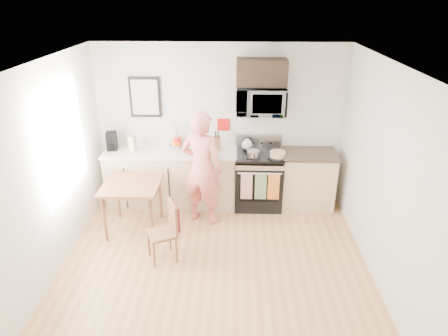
{
  "coord_description": "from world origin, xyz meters",
  "views": [
    {
      "loc": [
        0.25,
        -3.94,
        3.32
      ],
      "look_at": [
        0.1,
        1.0,
        1.1
      ],
      "focal_mm": 32.0,
      "sensor_mm": 36.0,
      "label": 1
    }
  ],
  "objects_px": {
    "person": "(202,169)",
    "chair": "(170,223)",
    "dining_table": "(132,189)",
    "range": "(258,181)",
    "microwave": "(261,101)",
    "cake": "(278,155)"
  },
  "relations": [
    {
      "from": "person",
      "to": "chair",
      "type": "bearing_deg",
      "value": 89.53
    },
    {
      "from": "person",
      "to": "dining_table",
      "type": "bearing_deg",
      "value": 35.37
    },
    {
      "from": "chair",
      "to": "range",
      "type": "bearing_deg",
      "value": 25.53
    },
    {
      "from": "microwave",
      "to": "chair",
      "type": "xyz_separation_m",
      "value": [
        -1.23,
        -1.59,
        -1.23
      ]
    },
    {
      "from": "cake",
      "to": "dining_table",
      "type": "bearing_deg",
      "value": -163.07
    },
    {
      "from": "microwave",
      "to": "person",
      "type": "height_order",
      "value": "microwave"
    },
    {
      "from": "range",
      "to": "cake",
      "type": "xyz_separation_m",
      "value": [
        0.28,
        -0.15,
        0.53
      ]
    },
    {
      "from": "chair",
      "to": "dining_table",
      "type": "bearing_deg",
      "value": 108.7
    },
    {
      "from": "range",
      "to": "microwave",
      "type": "xyz_separation_m",
      "value": [
        -0.0,
        0.1,
        1.32
      ]
    },
    {
      "from": "range",
      "to": "microwave",
      "type": "height_order",
      "value": "microwave"
    },
    {
      "from": "dining_table",
      "to": "chair",
      "type": "xyz_separation_m",
      "value": [
        0.65,
        -0.68,
        -0.14
      ]
    },
    {
      "from": "microwave",
      "to": "chair",
      "type": "relative_size",
      "value": 0.92
    },
    {
      "from": "microwave",
      "to": "cake",
      "type": "bearing_deg",
      "value": -42.82
    },
    {
      "from": "person",
      "to": "dining_table",
      "type": "height_order",
      "value": "person"
    },
    {
      "from": "chair",
      "to": "person",
      "type": "bearing_deg",
      "value": 44.95
    },
    {
      "from": "person",
      "to": "cake",
      "type": "relative_size",
      "value": 6.02
    },
    {
      "from": "microwave",
      "to": "cake",
      "type": "distance_m",
      "value": 0.87
    },
    {
      "from": "range",
      "to": "dining_table",
      "type": "xyz_separation_m",
      "value": [
        -1.88,
        -0.81,
        0.24
      ]
    },
    {
      "from": "person",
      "to": "cake",
      "type": "bearing_deg",
      "value": -142.45
    },
    {
      "from": "person",
      "to": "chair",
      "type": "distance_m",
      "value": 1.08
    },
    {
      "from": "microwave",
      "to": "dining_table",
      "type": "distance_m",
      "value": 2.35
    },
    {
      "from": "microwave",
      "to": "dining_table",
      "type": "bearing_deg",
      "value": -154.07
    }
  ]
}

